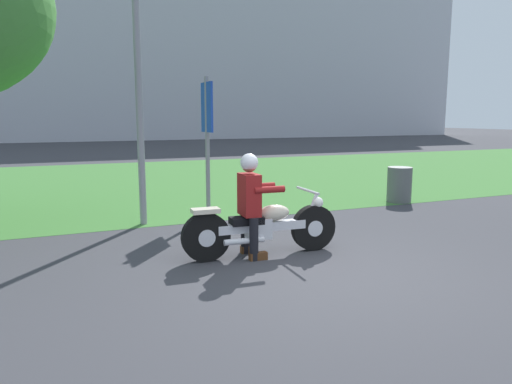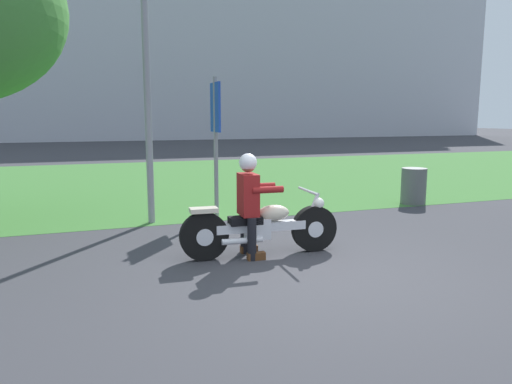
# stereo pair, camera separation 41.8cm
# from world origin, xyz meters

# --- Properties ---
(ground) EXTENTS (120.00, 120.00, 0.00)m
(ground) POSITION_xyz_m (0.00, 0.00, 0.00)
(ground) COLOR #38383D
(grass_verge) EXTENTS (60.00, 12.00, 0.01)m
(grass_verge) POSITION_xyz_m (0.00, 9.47, 0.00)
(grass_verge) COLOR #3D7533
(grass_verge) RESTS_ON ground
(stadium_facade) EXTENTS (61.71, 8.00, 16.20)m
(stadium_facade) POSITION_xyz_m (4.46, 38.02, 8.10)
(stadium_facade) COLOR silver
(stadium_facade) RESTS_ON ground
(motorcycle_lead) EXTENTS (2.22, 0.66, 0.88)m
(motorcycle_lead) POSITION_xyz_m (-0.33, 1.17, 0.39)
(motorcycle_lead) COLOR black
(motorcycle_lead) RESTS_ON ground
(rider_lead) EXTENTS (0.56, 0.48, 1.40)m
(rider_lead) POSITION_xyz_m (-0.50, 1.18, 0.82)
(rider_lead) COLOR black
(rider_lead) RESTS_ON ground
(trash_can) EXTENTS (0.53, 0.53, 0.78)m
(trash_can) POSITION_xyz_m (4.15, 3.75, 0.39)
(trash_can) COLOR #595E5B
(trash_can) RESTS_ON ground
(sign_banner) EXTENTS (0.08, 0.60, 2.60)m
(sign_banner) POSITION_xyz_m (-0.25, 3.86, 1.72)
(sign_banner) COLOR gray
(sign_banner) RESTS_ON ground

